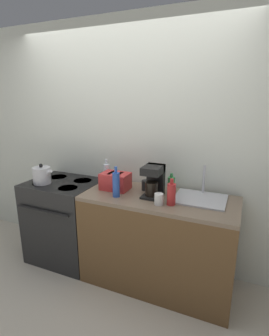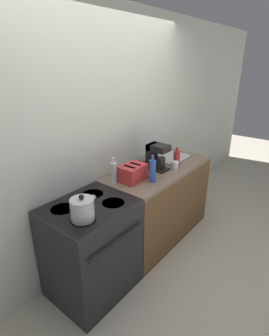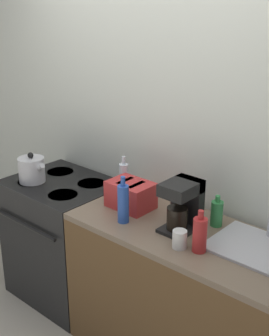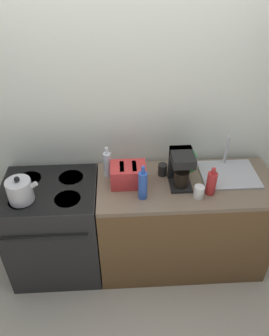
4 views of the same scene
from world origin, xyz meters
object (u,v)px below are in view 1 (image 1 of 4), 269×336
at_px(stove, 65,219).
at_px(bottle_blue, 116,184).
at_px(bottle_red, 171,194).
at_px(bottle_green, 171,184).
at_px(bottle_clear, 107,174).
at_px(cup_black, 145,185).
at_px(coffee_maker, 154,180).
at_px(cup_white, 159,199).
at_px(kettle, 42,175).
at_px(toaster, 115,181).

relative_size(stove, bottle_blue, 3.20).
relative_size(bottle_blue, bottle_red, 1.23).
bearing_deg(bottle_green, bottle_red, -73.95).
bearing_deg(bottle_red, bottle_clear, 161.12).
xyz_separation_m(bottle_green, cup_black, (-0.25, -0.05, -0.03)).
xyz_separation_m(coffee_maker, cup_white, (0.11, -0.18, -0.11)).
bearing_deg(bottle_red, cup_black, 143.21).
bearing_deg(coffee_maker, kettle, -173.32).
xyz_separation_m(stove, toaster, (0.63, 0.03, 0.53)).
distance_m(kettle, cup_black, 1.11).
distance_m(toaster, bottle_red, 0.64).
xyz_separation_m(kettle, bottle_clear, (0.64, 0.27, 0.02)).
relative_size(toaster, bottle_green, 1.47).
bearing_deg(toaster, coffee_maker, -1.75).
height_order(bottle_blue, bottle_green, bottle_blue).
bearing_deg(bottle_clear, cup_white, -24.17).
bearing_deg(cup_black, kettle, -167.06).
bearing_deg(stove, coffee_maker, 0.92).
bearing_deg(cup_white, coffee_maker, 122.11).
relative_size(stove, toaster, 3.34).
relative_size(kettle, toaster, 0.85).
xyz_separation_m(bottle_blue, cup_black, (0.18, 0.27, -0.07)).
height_order(coffee_maker, cup_white, coffee_maker).
relative_size(kettle, cup_black, 2.33).
height_order(toaster, coffee_maker, coffee_maker).
distance_m(kettle, bottle_green, 1.36).
bearing_deg(kettle, cup_black, 12.94).
bearing_deg(kettle, bottle_red, -0.07).
bearing_deg(bottle_blue, bottle_green, 36.85).
bearing_deg(coffee_maker, bottle_red, -34.00).
distance_m(bottle_green, bottle_clear, 0.70).
height_order(toaster, bottle_clear, bottle_clear).
distance_m(bottle_clear, cup_white, 0.75).
height_order(bottle_clear, cup_white, bottle_clear).
height_order(kettle, bottle_red, bottle_red).
xyz_separation_m(stove, kettle, (-0.16, -0.12, 0.54)).
xyz_separation_m(stove, bottle_clear, (0.47, 0.14, 0.56)).
xyz_separation_m(stove, cup_white, (1.16, -0.17, 0.50)).
bearing_deg(bottle_blue, bottle_clear, 132.33).
distance_m(kettle, bottle_blue, 0.90).
bearing_deg(stove, kettle, -142.81).
relative_size(bottle_red, bottle_green, 1.25).
bearing_deg(bottle_clear, coffee_maker, -12.31).
relative_size(bottle_red, cup_black, 2.34).
bearing_deg(toaster, kettle, -169.11).
relative_size(kettle, bottle_clear, 0.87).
height_order(bottle_green, cup_white, bottle_green).
bearing_deg(coffee_maker, cup_black, 138.86).
distance_m(bottle_red, bottle_green, 0.32).
xyz_separation_m(bottle_blue, bottle_green, (0.43, 0.32, -0.04)).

